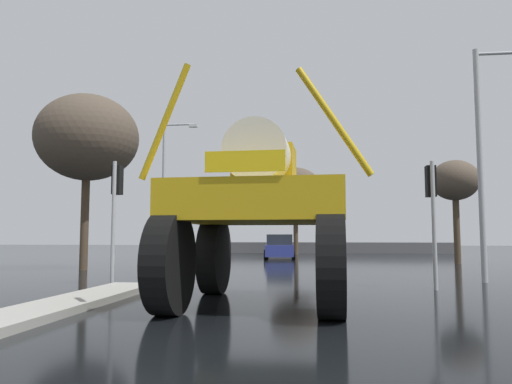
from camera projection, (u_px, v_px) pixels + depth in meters
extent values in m
plane|color=black|center=(286.00, 271.00, 19.78)|extent=(120.00, 120.00, 0.00)
cube|color=#9E9B93|center=(51.00, 308.00, 9.10)|extent=(1.18, 8.70, 0.15)
cylinder|color=black|center=(214.00, 256.00, 12.16)|extent=(0.53, 1.84, 1.83)
cylinder|color=black|center=(332.00, 257.00, 11.72)|extent=(0.53, 1.84, 1.83)
cylinder|color=black|center=(170.00, 263.00, 8.85)|extent=(0.53, 1.84, 1.83)
cylinder|color=black|center=(331.00, 265.00, 8.41)|extent=(0.53, 1.84, 1.83)
cube|color=gold|center=(262.00, 205.00, 10.39)|extent=(3.50, 4.18, 0.74)
cube|color=#A98611|center=(265.00, 168.00, 10.88)|extent=(1.34, 1.23, 0.93)
cylinder|color=silver|center=(258.00, 153.00, 9.90)|extent=(1.29, 1.14, 1.26)
cylinder|color=gold|center=(165.00, 122.00, 8.95)|extent=(0.95, 0.15, 2.12)
cylinder|color=gold|center=(334.00, 121.00, 8.47)|extent=(1.31, 0.17, 1.95)
cube|color=yellow|center=(245.00, 161.00, 8.41)|extent=(1.38, 0.09, 0.36)
cube|color=navy|center=(280.00, 250.00, 31.15)|extent=(1.96, 4.20, 0.70)
cube|color=#23282D|center=(280.00, 240.00, 31.06)|extent=(1.69, 2.19, 0.64)
cylinder|color=black|center=(267.00, 253.00, 32.52)|extent=(0.22, 0.61, 0.60)
cylinder|color=black|center=(293.00, 253.00, 32.42)|extent=(0.22, 0.61, 0.60)
cylinder|color=black|center=(265.00, 255.00, 29.83)|extent=(0.22, 0.61, 0.60)
cylinder|color=black|center=(294.00, 255.00, 29.74)|extent=(0.22, 0.61, 0.60)
cylinder|color=#A8AAAF|center=(113.00, 223.00, 14.04)|extent=(0.11, 0.11, 3.54)
cube|color=black|center=(117.00, 180.00, 14.37)|extent=(0.24, 0.32, 0.84)
sphere|color=red|center=(120.00, 172.00, 14.58)|extent=(0.17, 0.17, 0.17)
sphere|color=#3C2403|center=(120.00, 181.00, 14.56)|extent=(0.17, 0.17, 0.17)
sphere|color=black|center=(120.00, 190.00, 14.53)|extent=(0.17, 0.17, 0.17)
cylinder|color=#A8AAAF|center=(434.00, 225.00, 13.00)|extent=(0.11, 0.11, 3.38)
cube|color=black|center=(431.00, 181.00, 13.31)|extent=(0.24, 0.32, 0.84)
sphere|color=red|center=(429.00, 172.00, 13.53)|extent=(0.17, 0.17, 0.17)
sphere|color=#3C2403|center=(429.00, 182.00, 13.50)|extent=(0.17, 0.17, 0.17)
sphere|color=black|center=(429.00, 192.00, 13.48)|extent=(0.17, 0.17, 0.17)
cylinder|color=#A8AAAF|center=(480.00, 164.00, 15.29)|extent=(0.18, 0.18, 7.26)
cylinder|color=#A8AAAF|center=(502.00, 53.00, 15.51)|extent=(1.59, 0.10, 0.10)
cylinder|color=#A8AAAF|center=(163.00, 191.00, 29.49)|extent=(0.18, 0.18, 8.23)
cylinder|color=#A8AAAF|center=(179.00, 125.00, 29.74)|extent=(1.78, 0.10, 0.10)
cube|color=silver|center=(193.00, 126.00, 29.63)|extent=(0.50, 0.24, 0.16)
cylinder|color=#473828|center=(85.00, 221.00, 20.74)|extent=(0.34, 0.34, 4.07)
ellipsoid|color=brown|center=(87.00, 138.00, 21.06)|extent=(4.31, 4.31, 3.66)
cylinder|color=#473828|center=(457.00, 230.00, 25.33)|extent=(0.32, 0.32, 3.43)
ellipsoid|color=brown|center=(455.00, 180.00, 25.56)|extent=(2.45, 2.45, 2.08)
cylinder|color=#473828|center=(296.00, 231.00, 38.38)|extent=(0.36, 0.36, 3.61)
ellipsoid|color=brown|center=(295.00, 190.00, 38.67)|extent=(4.07, 4.07, 3.46)
cube|color=#59595B|center=(302.00, 248.00, 41.88)|extent=(24.72, 0.24, 0.90)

